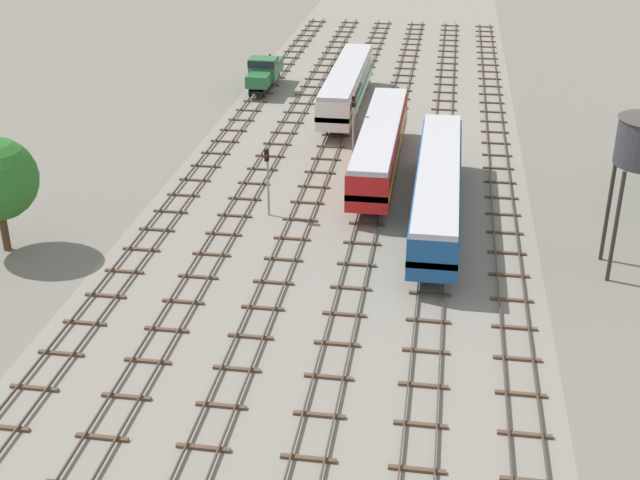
# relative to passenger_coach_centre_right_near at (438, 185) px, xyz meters

# --- Properties ---
(ground_plane) EXTENTS (480.00, 480.00, 0.00)m
(ground_plane) POSITION_rel_passenger_coach_centre_right_near_xyz_m (-6.84, 2.14, -2.61)
(ground_plane) COLOR slate
(ballast_bed) EXTENTS (26.79, 176.00, 0.01)m
(ballast_bed) POSITION_rel_passenger_coach_centre_right_near_xyz_m (-6.84, 2.14, -2.61)
(ballast_bed) COLOR gray
(ballast_bed) RESTS_ON ground
(track_far_left) EXTENTS (2.40, 126.00, 0.29)m
(track_far_left) POSITION_rel_passenger_coach_centre_right_near_xyz_m (-18.23, 3.14, -2.48)
(track_far_left) COLOR #47382D
(track_far_left) RESTS_ON ground
(track_left) EXTENTS (2.40, 126.00, 0.29)m
(track_left) POSITION_rel_passenger_coach_centre_right_near_xyz_m (-13.67, 3.14, -2.48)
(track_left) COLOR #47382D
(track_left) RESTS_ON ground
(track_centre_left) EXTENTS (2.40, 126.00, 0.29)m
(track_centre_left) POSITION_rel_passenger_coach_centre_right_near_xyz_m (-9.11, 3.14, -2.48)
(track_centre_left) COLOR #47382D
(track_centre_left) RESTS_ON ground
(track_centre) EXTENTS (2.40, 126.00, 0.29)m
(track_centre) POSITION_rel_passenger_coach_centre_right_near_xyz_m (-4.56, 3.14, -2.48)
(track_centre) COLOR #47382D
(track_centre) RESTS_ON ground
(track_centre_right) EXTENTS (2.40, 126.00, 0.29)m
(track_centre_right) POSITION_rel_passenger_coach_centre_right_near_xyz_m (-0.00, 3.14, -2.48)
(track_centre_right) COLOR #47382D
(track_centre_right) RESTS_ON ground
(track_right) EXTENTS (2.40, 126.00, 0.29)m
(track_right) POSITION_rel_passenger_coach_centre_right_near_xyz_m (4.56, 3.14, -2.48)
(track_right) COLOR #47382D
(track_right) RESTS_ON ground
(passenger_coach_centre_right_near) EXTENTS (2.96, 22.00, 3.80)m
(passenger_coach_centre_right_near) POSITION_rel_passenger_coach_centre_right_near_xyz_m (0.00, 0.00, 0.00)
(passenger_coach_centre_right_near) COLOR #194C8C
(passenger_coach_centre_right_near) RESTS_ON ground
(diesel_railcar_centre_mid) EXTENTS (2.96, 20.50, 3.80)m
(diesel_railcar_centre_mid) POSITION_rel_passenger_coach_centre_right_near_xyz_m (-4.56, 7.91, -0.02)
(diesel_railcar_centre_mid) COLOR red
(diesel_railcar_centre_mid) RESTS_ON ground
(diesel_railcar_centre_left_midfar) EXTENTS (2.96, 20.50, 3.80)m
(diesel_railcar_centre_left_midfar) POSITION_rel_passenger_coach_centre_right_near_xyz_m (-9.11, 24.17, -0.02)
(diesel_railcar_centre_left_midfar) COLOR white
(diesel_railcar_centre_left_midfar) RESTS_ON ground
(shunter_loco_far_left_far) EXTENTS (2.74, 8.46, 3.10)m
(shunter_loco_far_left_far) POSITION_rel_passenger_coach_centre_right_near_xyz_m (-18.23, 30.01, -0.60)
(shunter_loco_far_left_far) COLOR #286638
(shunter_loco_far_left_far) RESTS_ON ground
(signal_post_nearest) EXTENTS (0.28, 0.47, 5.69)m
(signal_post_nearest) POSITION_rel_passenger_coach_centre_right_near_xyz_m (-6.84, 9.89, 0.98)
(signal_post_nearest) COLOR gray
(signal_post_nearest) RESTS_ON ground
(signal_post_near) EXTENTS (0.28, 0.47, 4.93)m
(signal_post_near) POSITION_rel_passenger_coach_centre_right_near_xyz_m (-11.39, -0.80, 0.54)
(signal_post_near) COLOR gray
(signal_post_near) RESTS_ON ground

